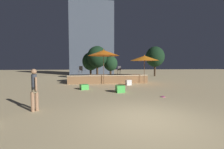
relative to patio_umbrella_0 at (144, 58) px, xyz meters
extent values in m
plane|color=#D1B784|center=(-3.55, -9.57, -2.54)|extent=(120.00, 120.00, 0.00)
cube|color=olive|center=(-3.50, 1.87, -2.16)|extent=(8.09, 2.89, 0.77)
cube|color=#CCB793|center=(-3.50, 0.47, -1.73)|extent=(8.09, 0.12, 0.08)
cylinder|color=brown|center=(0.00, 0.00, -1.39)|extent=(0.05, 0.05, 2.30)
cone|color=orange|center=(0.00, 0.00, 0.00)|extent=(2.82, 2.82, 0.48)
sphere|color=orange|center=(0.00, 0.00, 0.28)|extent=(0.08, 0.08, 0.08)
cylinder|color=brown|center=(-4.05, 0.20, -1.16)|extent=(0.05, 0.05, 2.76)
cone|color=orange|center=(-4.05, 0.20, 0.49)|extent=(3.00, 3.00, 0.53)
sphere|color=orange|center=(-4.05, 0.20, 0.79)|extent=(0.08, 0.08, 0.08)
cube|color=white|center=(-1.86, -0.88, -2.30)|extent=(0.54, 0.54, 0.48)
cube|color=#4CC651|center=(-3.37, -4.43, -2.30)|extent=(0.60, 0.60, 0.48)
cube|color=#4CC651|center=(-5.82, -2.83, -2.35)|extent=(0.72, 0.72, 0.38)
cylinder|color=#997051|center=(-7.63, -8.08, -2.15)|extent=(0.13, 0.13, 0.78)
cylinder|color=#997051|center=(-7.51, -7.97, -2.15)|extent=(0.13, 0.13, 0.78)
cylinder|color=#72664C|center=(-7.57, -8.03, -1.68)|extent=(0.20, 0.20, 0.24)
cylinder|color=#333842|center=(-7.57, -8.03, -1.37)|extent=(0.20, 0.20, 0.59)
cylinder|color=#997051|center=(-7.46, -8.15, -1.44)|extent=(0.12, 0.12, 0.53)
cylinder|color=#997051|center=(-7.68, -7.91, -1.44)|extent=(0.12, 0.12, 0.53)
sphere|color=#997051|center=(-7.57, -8.03, -0.96)|extent=(0.21, 0.21, 0.21)
cylinder|color=#47474C|center=(-6.23, 1.29, -1.47)|extent=(0.02, 0.02, 0.45)
cylinder|color=#47474C|center=(-6.51, 1.19, -1.47)|extent=(0.02, 0.02, 0.45)
cylinder|color=#47474C|center=(-6.13, 1.00, -1.47)|extent=(0.02, 0.02, 0.45)
cylinder|color=#47474C|center=(-6.42, 0.91, -1.47)|extent=(0.02, 0.02, 0.45)
cylinder|color=#47474C|center=(-6.32, 1.10, -1.24)|extent=(0.40, 0.40, 0.02)
cube|color=#47474C|center=(-6.27, 0.94, -1.02)|extent=(0.35, 0.15, 0.45)
cylinder|color=#47474C|center=(-1.98, 2.55, -1.47)|extent=(0.02, 0.02, 0.45)
cylinder|color=#47474C|center=(-2.28, 2.52, -1.47)|extent=(0.02, 0.02, 0.45)
cylinder|color=#47474C|center=(-1.95, 2.25, -1.47)|extent=(0.02, 0.02, 0.45)
cylinder|color=#47474C|center=(-2.25, 2.22, -1.47)|extent=(0.02, 0.02, 0.45)
cylinder|color=#47474C|center=(-2.12, 2.39, -1.24)|extent=(0.40, 0.40, 0.02)
cube|color=#47474C|center=(-2.10, 2.22, -1.02)|extent=(0.36, 0.07, 0.45)
cylinder|color=#E54C99|center=(-1.24, -6.30, -2.52)|extent=(0.24, 0.24, 0.03)
cylinder|color=#3D2B1C|center=(-4.39, 5.82, -1.65)|extent=(0.28, 0.28, 1.77)
ellipsoid|color=black|center=(-4.39, 5.82, 0.41)|extent=(2.62, 2.62, 2.89)
cylinder|color=#3D2B1C|center=(5.47, 9.59, -1.59)|extent=(0.28, 0.28, 1.89)
ellipsoid|color=black|center=(5.47, 9.59, 0.74)|extent=(3.09, 3.09, 3.39)
cylinder|color=#3D2B1C|center=(-2.49, 6.53, -1.93)|extent=(0.28, 0.28, 1.23)
ellipsoid|color=#19381E|center=(-2.49, 6.53, -0.44)|extent=(1.94, 1.94, 2.13)
cylinder|color=#3D2B1C|center=(-5.25, 7.24, -1.86)|extent=(0.28, 0.28, 1.35)
ellipsoid|color=black|center=(-5.25, 7.24, -0.14)|extent=(2.32, 2.32, 2.55)
cube|color=#4C5666|center=(-4.93, 15.57, 4.33)|extent=(8.20, 3.97, 13.74)
camera|label=1|loc=(-5.40, -14.28, -0.72)|focal=24.00mm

